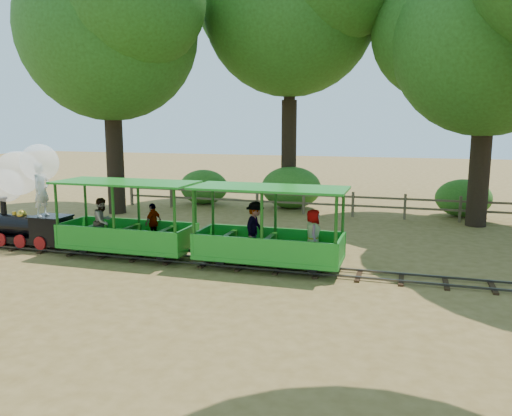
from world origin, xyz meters
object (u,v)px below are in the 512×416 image
(carriage_rear, at_px, (271,236))
(locomotive, at_px, (24,189))
(carriage_front, at_px, (125,228))
(fence, at_px, (328,201))

(carriage_rear, bearing_deg, locomotive, 179.63)
(carriage_front, relative_size, fence, 0.22)
(locomotive, relative_size, carriage_front, 0.81)
(carriage_front, bearing_deg, fence, 61.20)
(carriage_front, xyz_separation_m, fence, (4.41, 8.03, -0.25))
(locomotive, bearing_deg, carriage_rear, -0.37)
(carriage_rear, relative_size, fence, 0.22)
(locomotive, bearing_deg, carriage_front, -1.60)
(fence, bearing_deg, carriage_rear, -91.72)
(locomotive, distance_m, fence, 11.20)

